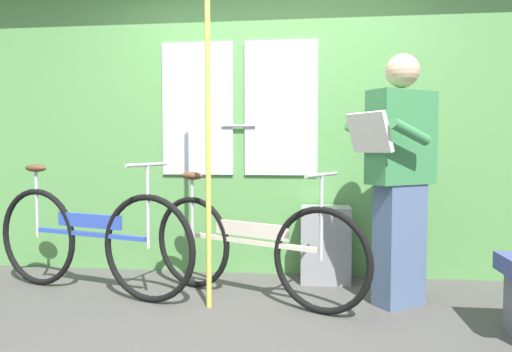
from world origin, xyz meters
The scene contains 7 objects.
ground_plane centered at (0.00, 0.00, -0.02)m, with size 6.46×3.93×0.04m, color #474442.
train_door_wall centered at (-0.01, 1.16, 1.26)m, with size 5.46×0.28×2.43m.
bicycle_near_door centered at (-1.20, 0.45, 0.40)m, with size 1.72×0.64×0.96m.
bicycle_leaning_behind centered at (-0.02, 0.44, 0.37)m, with size 1.60×0.85×0.90m.
passenger_reading_newspaper centered at (0.98, 0.44, 0.88)m, with size 0.62×0.58×1.67m.
trash_bin_by_wall centered at (0.52, 0.94, 0.30)m, with size 0.38×0.28×0.60m, color gray.
handrail_pole centered at (-0.27, 0.24, 1.19)m, with size 0.04×0.04×2.39m, color #C6C14C.
Camera 1 is at (0.41, -2.76, 1.05)m, focal length 32.99 mm.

